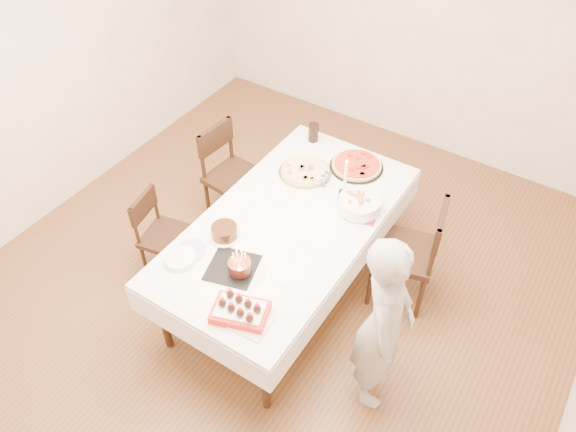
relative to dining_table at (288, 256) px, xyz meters
The scene contains 22 objects.
floor 0.39m from the dining_table, 139.91° to the right, with size 5.00×5.00×0.00m, color brown.
wall_back 2.62m from the dining_table, 92.06° to the left, with size 4.50×0.04×2.70m, color #F3E2CC.
wall_left 2.53m from the dining_table, behind, with size 0.04×5.00×2.70m, color #F3E2CC.
dining_table is the anchor object (origin of this frame).
chair_right_savory 0.88m from the dining_table, 29.87° to the left, with size 0.49×0.49×0.96m, color #321B10, non-canonical shape.
chair_left_savory 0.95m from the dining_table, 151.93° to the left, with size 0.47×0.47×0.92m, color #321B10, non-canonical shape.
chair_left_dessert 0.98m from the dining_table, 158.44° to the right, with size 0.40×0.40×0.77m, color #321B10, non-canonical shape.
person 1.11m from the dining_table, 22.77° to the right, with size 0.52×0.34×1.44m, color #A39D9A.
pizza_white 0.69m from the dining_table, 109.14° to the left, with size 0.42×0.42×0.04m, color beige.
pizza_pepperoni 0.92m from the dining_table, 81.40° to the left, with size 0.43×0.43×0.04m, color red.
red_placemat 0.67m from the dining_table, 42.03° to the left, with size 0.22×0.22×0.01m, color #B21E1E.
pasta_bowl 0.69m from the dining_table, 46.48° to the left, with size 0.31×0.31×0.10m, color white.
taper_candle 0.75m from the dining_table, 63.10° to the left, with size 0.08×0.08×0.39m, color white.
shaker_pair 0.64m from the dining_table, 88.39° to the left, with size 0.09×0.09×0.10m, color white, non-canonical shape.
cola_glass 1.10m from the dining_table, 110.76° to the left, with size 0.09×0.09×0.16m, color black.
layer_cake 0.63m from the dining_table, 128.37° to the right, with size 0.23×0.23×0.09m, color #371F0D.
cake_board 0.69m from the dining_table, 97.19° to the right, with size 0.32×0.32×0.01m, color black.
birthday_cake 0.73m from the dining_table, 90.77° to the right, with size 0.15×0.15×0.15m, color #3C1810.
strawberry_box 0.97m from the dining_table, 76.66° to the right, with size 0.34×0.23×0.08m, color red, non-canonical shape.
box_lid 0.98m from the dining_table, 73.69° to the right, with size 0.30×0.20×0.03m, color beige.
plate_stack 0.91m from the dining_table, 119.60° to the right, with size 0.22×0.22×0.05m, color white.
china_plate 0.82m from the dining_table, 123.67° to the right, with size 0.22×0.22×0.01m, color white.
Camera 1 is at (1.66, -2.34, 3.61)m, focal length 35.00 mm.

